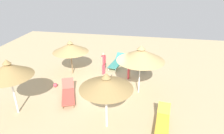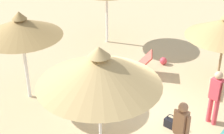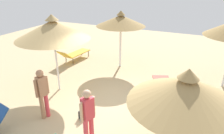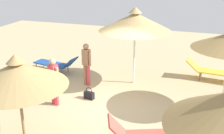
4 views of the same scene
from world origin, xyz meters
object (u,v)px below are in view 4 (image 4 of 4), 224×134
at_px(parasol_umbrella_near_right, 17,74).
at_px(handbag, 89,95).
at_px(parasol_umbrella_center, 135,22).
at_px(person_standing_center, 54,79).
at_px(lounge_chair_back, 56,64).
at_px(lounge_chair_near_left, 211,70).
at_px(person_standing_edge, 86,62).
at_px(lounge_chair_far_left, 27,82).

bearing_deg(parasol_umbrella_near_right, handbag, -101.20).
relative_size(parasol_umbrella_center, person_standing_center, 1.83).
relative_size(parasol_umbrella_center, lounge_chair_back, 1.38).
height_order(parasol_umbrella_center, handbag, parasol_umbrella_center).
bearing_deg(person_standing_center, parasol_umbrella_center, -128.00).
relative_size(lounge_chair_near_left, person_standing_center, 1.30).
xyz_separation_m(lounge_chair_back, person_standing_center, (-1.45, 2.76, 0.56)).
distance_m(parasol_umbrella_near_right, person_standing_edge, 4.23).
xyz_separation_m(person_standing_edge, person_standing_center, (0.38, 1.86, -0.02)).
distance_m(parasol_umbrella_center, person_standing_edge, 2.39).
relative_size(person_standing_edge, person_standing_center, 1.02).
distance_m(parasol_umbrella_near_right, handbag, 3.56).
distance_m(parasol_umbrella_center, lounge_chair_far_left, 4.64).
bearing_deg(parasol_umbrella_near_right, person_standing_center, -81.40).
bearing_deg(lounge_chair_near_left, person_standing_center, 38.14).
xyz_separation_m(parasol_umbrella_center, handbag, (1.13, 1.89, -2.32)).
distance_m(lounge_chair_near_left, lounge_chair_far_left, 7.32).
height_order(parasol_umbrella_near_right, person_standing_edge, parasol_umbrella_near_right).
bearing_deg(parasol_umbrella_near_right, lounge_chair_far_left, -56.92).
bearing_deg(person_standing_center, parasol_umbrella_near_right, 98.60).
distance_m(parasol_umbrella_center, person_standing_center, 3.68).
height_order(parasol_umbrella_near_right, lounge_chair_far_left, parasol_umbrella_near_right).
height_order(parasol_umbrella_near_right, handbag, parasol_umbrella_near_right).
height_order(lounge_chair_back, person_standing_center, person_standing_center).
distance_m(lounge_chair_near_left, person_standing_center, 6.38).
bearing_deg(handbag, parasol_umbrella_center, -120.86).
bearing_deg(parasol_umbrella_near_right, lounge_chair_back, -70.30).
relative_size(parasol_umbrella_center, handbag, 6.90).
height_order(lounge_chair_near_left, handbag, lounge_chair_near_left).
height_order(parasol_umbrella_center, lounge_chair_far_left, parasol_umbrella_center).
xyz_separation_m(parasol_umbrella_center, person_standing_edge, (1.69, 0.78, -1.51)).
bearing_deg(parasol_umbrella_near_right, person_standing_edge, -90.52).
distance_m(person_standing_edge, handbag, 1.49).
bearing_deg(lounge_chair_far_left, handbag, -179.25).
xyz_separation_m(lounge_chair_far_left, person_standing_edge, (-1.96, -1.15, 0.63)).
bearing_deg(person_standing_edge, lounge_chair_far_left, 30.35).
distance_m(parasol_umbrella_near_right, lounge_chair_near_left, 7.89).
distance_m(parasol_umbrella_center, parasol_umbrella_near_right, 5.20).
height_order(parasol_umbrella_near_right, lounge_chair_back, parasol_umbrella_near_right).
relative_size(lounge_chair_back, person_standing_center, 1.33).
bearing_deg(lounge_chair_back, parasol_umbrella_center, 178.10).
distance_m(person_standing_center, handbag, 1.43).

